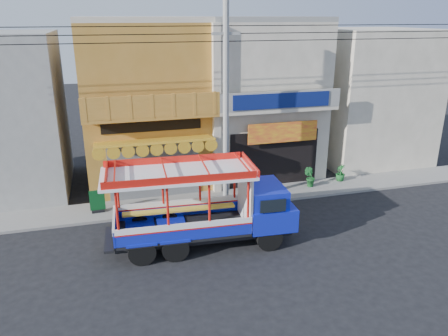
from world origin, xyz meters
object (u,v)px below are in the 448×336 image
Objects in this scene: potted_plant_b at (310,177)px; potted_plant_c at (341,173)px; green_sign at (98,203)px; songthaew_truck at (215,206)px; utility_pole at (229,97)px.

potted_plant_c is (1.91, 0.30, -0.05)m from potted_plant_b.
green_sign is 10.31m from potted_plant_b.
potted_plant_b is 1.94m from potted_plant_c.
potted_plant_b is at bearing -73.28° from potted_plant_c.
green_sign is at bearing -79.37° from potted_plant_c.
songthaew_truck is 9.13m from potted_plant_c.
potted_plant_c is (12.22, 0.57, 0.02)m from green_sign.
green_sign is at bearing 137.97° from songthaew_truck.
songthaew_truck is (-1.48, -3.28, -3.46)m from utility_pole.
green_sign reaches higher than potted_plant_c.
potted_plant_b reaches higher than potted_plant_c.
green_sign is (-5.81, 0.63, -4.49)m from utility_pole.
songthaew_truck is at bearing -114.31° from utility_pole.
songthaew_truck is at bearing -52.50° from potted_plant_c.
potted_plant_b is (5.98, 4.18, -0.97)m from songthaew_truck.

